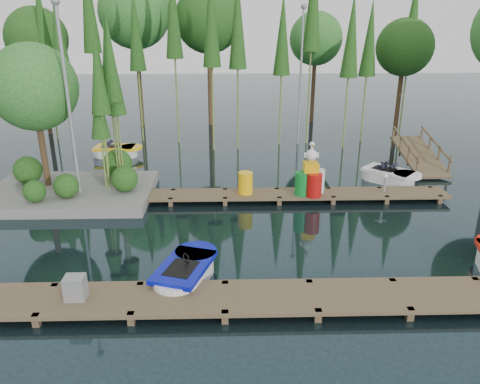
{
  "coord_description": "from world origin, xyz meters",
  "views": [
    {
      "loc": [
        0.1,
        -14.18,
        6.63
      ],
      "look_at": [
        0.5,
        0.5,
        1.1
      ],
      "focal_mm": 35.0,
      "sensor_mm": 36.0,
      "label": 1
    }
  ],
  "objects_px": {
    "boat_blue": "(185,273)",
    "yellow_barrel": "(245,183)",
    "island": "(56,115)",
    "drum_cluster": "(311,179)",
    "utility_cabinet": "(75,288)",
    "boat_yellow_far": "(116,151)"
  },
  "relations": [
    {
      "from": "yellow_barrel",
      "to": "drum_cluster",
      "type": "bearing_deg",
      "value": -3.58
    },
    {
      "from": "island",
      "to": "drum_cluster",
      "type": "bearing_deg",
      "value": -5.66
    },
    {
      "from": "utility_cabinet",
      "to": "drum_cluster",
      "type": "xyz_separation_m",
      "value": [
        6.78,
        6.85,
        0.3
      ]
    },
    {
      "from": "utility_cabinet",
      "to": "drum_cluster",
      "type": "bearing_deg",
      "value": 45.29
    },
    {
      "from": "boat_yellow_far",
      "to": "drum_cluster",
      "type": "bearing_deg",
      "value": -12.92
    },
    {
      "from": "yellow_barrel",
      "to": "drum_cluster",
      "type": "relative_size",
      "value": 0.41
    },
    {
      "from": "boat_yellow_far",
      "to": "drum_cluster",
      "type": "xyz_separation_m",
      "value": [
        8.75,
        -6.38,
        0.63
      ]
    },
    {
      "from": "boat_blue",
      "to": "drum_cluster",
      "type": "xyz_separation_m",
      "value": [
        4.28,
        5.67,
        0.65
      ]
    },
    {
      "from": "island",
      "to": "yellow_barrel",
      "type": "relative_size",
      "value": 8.16
    },
    {
      "from": "utility_cabinet",
      "to": "island",
      "type": "bearing_deg",
      "value": 109.43
    },
    {
      "from": "yellow_barrel",
      "to": "drum_cluster",
      "type": "xyz_separation_m",
      "value": [
        2.47,
        -0.15,
        0.18
      ]
    },
    {
      "from": "boat_yellow_far",
      "to": "yellow_barrel",
      "type": "bearing_deg",
      "value": -21.55
    },
    {
      "from": "utility_cabinet",
      "to": "boat_yellow_far",
      "type": "bearing_deg",
      "value": 98.49
    },
    {
      "from": "boat_blue",
      "to": "utility_cabinet",
      "type": "height_order",
      "value": "utility_cabinet"
    },
    {
      "from": "boat_blue",
      "to": "yellow_barrel",
      "type": "distance_m",
      "value": 6.12
    },
    {
      "from": "island",
      "to": "boat_yellow_far",
      "type": "relative_size",
      "value": 2.64
    },
    {
      "from": "drum_cluster",
      "to": "boat_yellow_far",
      "type": "bearing_deg",
      "value": 143.92
    },
    {
      "from": "island",
      "to": "drum_cluster",
      "type": "relative_size",
      "value": 3.33
    },
    {
      "from": "boat_yellow_far",
      "to": "utility_cabinet",
      "type": "relative_size",
      "value": 4.35
    },
    {
      "from": "boat_blue",
      "to": "drum_cluster",
      "type": "bearing_deg",
      "value": 71.08
    },
    {
      "from": "boat_yellow_far",
      "to": "drum_cluster",
      "type": "relative_size",
      "value": 1.26
    },
    {
      "from": "island",
      "to": "boat_blue",
      "type": "relative_size",
      "value": 2.41
    }
  ]
}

